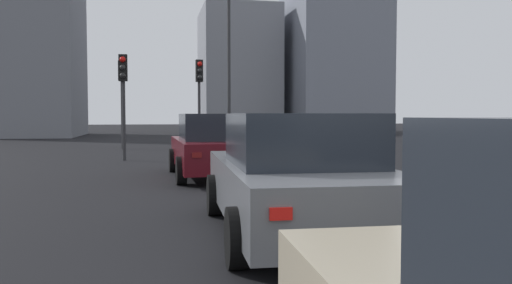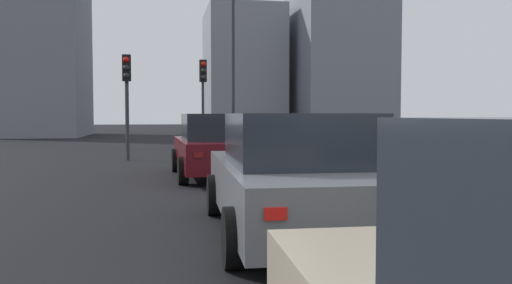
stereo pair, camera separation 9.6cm
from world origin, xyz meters
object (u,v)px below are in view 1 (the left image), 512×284
(traffic_light_near_left, at_px, (199,86))
(car_maroon_lead, at_px, (214,147))
(traffic_light_near_right, at_px, (122,86))
(street_lamp_kerbside, at_px, (229,54))
(car_grey_second, at_px, (296,177))
(traffic_light_far_left, at_px, (123,84))

(traffic_light_near_left, bearing_deg, car_maroon_lead, -8.57)
(traffic_light_near_right, xyz_separation_m, street_lamp_kerbside, (2.27, -5.21, 1.81))
(car_grey_second, height_order, traffic_light_near_right, traffic_light_near_right)
(car_grey_second, xyz_separation_m, traffic_light_far_left, (11.81, 2.83, 1.84))
(car_grey_second, bearing_deg, car_maroon_lead, 4.77)
(car_maroon_lead, relative_size, traffic_light_near_right, 1.12)
(car_maroon_lead, xyz_separation_m, street_lamp_kerbside, (13.56, -2.30, 3.92))
(traffic_light_near_left, height_order, traffic_light_far_left, traffic_light_near_left)
(car_maroon_lead, distance_m, street_lamp_kerbside, 14.30)
(car_grey_second, xyz_separation_m, street_lamp_kerbside, (20.08, -1.97, 3.92))
(car_grey_second, distance_m, traffic_light_far_left, 12.28)
(car_maroon_lead, height_order, street_lamp_kerbside, street_lamp_kerbside)
(traffic_light_near_right, bearing_deg, street_lamp_kerbside, 117.43)
(traffic_light_near_left, relative_size, street_lamp_kerbside, 0.47)
(car_maroon_lead, xyz_separation_m, car_grey_second, (-6.53, -0.33, -0.00))
(car_maroon_lead, bearing_deg, traffic_light_near_right, 12.83)
(traffic_light_near_right, bearing_deg, car_grey_second, 14.16)
(car_maroon_lead, height_order, car_grey_second, car_maroon_lead)
(traffic_light_far_left, bearing_deg, street_lamp_kerbside, 152.47)
(traffic_light_near_left, bearing_deg, car_grey_second, -6.27)
(car_grey_second, relative_size, street_lamp_kerbside, 0.59)
(car_maroon_lead, relative_size, street_lamp_kerbside, 0.56)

